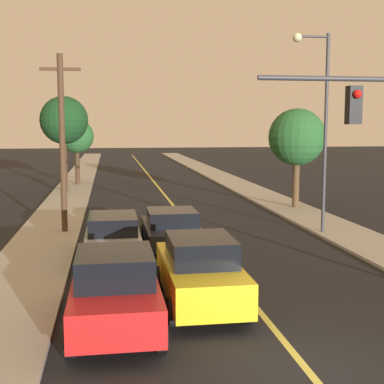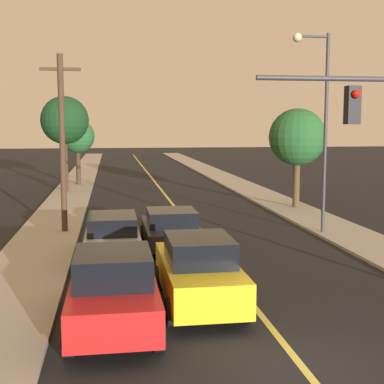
{
  "view_description": "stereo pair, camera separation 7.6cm",
  "coord_description": "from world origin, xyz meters",
  "views": [
    {
      "loc": [
        -3.49,
        -8.76,
        4.41
      ],
      "look_at": [
        0.0,
        13.66,
        1.6
      ],
      "focal_mm": 50.0,
      "sensor_mm": 36.0,
      "label": 1
    },
    {
      "loc": [
        -3.41,
        -8.77,
        4.41
      ],
      "look_at": [
        0.0,
        13.66,
        1.6
      ],
      "focal_mm": 50.0,
      "sensor_mm": 36.0,
      "label": 2
    }
  ],
  "objects": [
    {
      "name": "road_surface",
      "position": [
        0.0,
        36.0,
        0.01
      ],
      "size": [
        9.47,
        80.0,
        0.01
      ],
      "color": "black",
      "rests_on": "ground"
    },
    {
      "name": "utility_pole_left",
      "position": [
        -5.34,
        13.36,
        3.84
      ],
      "size": [
        1.6,
        0.24,
        7.13
      ],
      "color": "#422D1E",
      "rests_on": "ground"
    },
    {
      "name": "sidewalk_right",
      "position": [
        5.99,
        36.0,
        0.06
      ],
      "size": [
        2.5,
        80.0,
        0.12
      ],
      "color": "#9E998E",
      "rests_on": "ground"
    },
    {
      "name": "car_outer_lane_front",
      "position": [
        -3.41,
        2.6,
        0.89
      ],
      "size": [
        1.96,
        4.4,
        1.76
      ],
      "color": "red",
      "rests_on": "ground"
    },
    {
      "name": "streetlamp_right",
      "position": [
        4.78,
        11.63,
        5.08
      ],
      "size": [
        1.52,
        0.36,
        7.89
      ],
      "color": "#333338",
      "rests_on": "ground"
    },
    {
      "name": "tree_left_far",
      "position": [
        -5.8,
        31.34,
        3.62
      ],
      "size": [
        2.48,
        2.48,
        4.78
      ],
      "color": "#3D2B1C",
      "rests_on": "ground"
    },
    {
      "name": "tree_left_near",
      "position": [
        -6.33,
        26.93,
        4.75
      ],
      "size": [
        3.1,
        3.1,
        6.21
      ],
      "color": "#3D2B1C",
      "rests_on": "ground"
    },
    {
      "name": "ground_plane",
      "position": [
        0.0,
        0.0,
        0.0
      ],
      "size": [
        200.0,
        200.0,
        0.0
      ],
      "primitive_type": "plane",
      "color": "black"
    },
    {
      "name": "car_near_lane_second",
      "position": [
        -1.33,
        9.87,
        0.76
      ],
      "size": [
        2.03,
        4.12,
        1.47
      ],
      "color": "black",
      "rests_on": "ground"
    },
    {
      "name": "sidewalk_left",
      "position": [
        -5.99,
        36.0,
        0.06
      ],
      "size": [
        2.5,
        80.0,
        0.12
      ],
      "color": "#9E998E",
      "rests_on": "ground"
    },
    {
      "name": "tree_right_near",
      "position": [
        6.3,
        18.25,
        3.8
      ],
      "size": [
        3.0,
        3.0,
        5.21
      ],
      "color": "#4C3823",
      "rests_on": "ground"
    },
    {
      "name": "car_near_lane_front",
      "position": [
        -1.33,
        3.87,
        0.87
      ],
      "size": [
        1.87,
        4.42,
        1.75
      ],
      "color": "gold",
      "rests_on": "ground"
    },
    {
      "name": "car_outer_lane_second",
      "position": [
        -3.41,
        8.62,
        0.81
      ],
      "size": [
        1.88,
        4.83,
        1.55
      ],
      "color": "#A5A8B2",
      "rests_on": "ground"
    }
  ]
}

